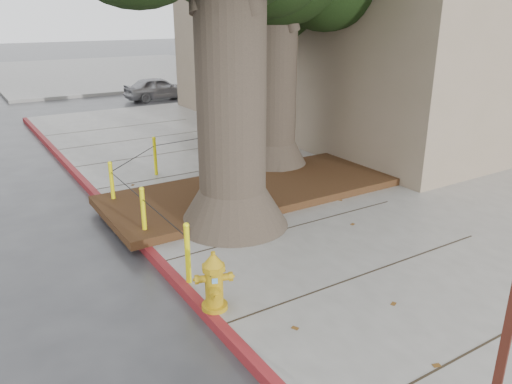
% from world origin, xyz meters
% --- Properties ---
extents(ground, '(140.00, 140.00, 0.00)m').
position_xyz_m(ground, '(0.00, 0.00, 0.00)').
color(ground, '#28282B').
rests_on(ground, ground).
extents(sidewalk_main, '(16.00, 26.00, 0.15)m').
position_xyz_m(sidewalk_main, '(6.00, 2.50, 0.07)').
color(sidewalk_main, slate).
rests_on(sidewalk_main, ground).
extents(sidewalk_far, '(16.00, 20.00, 0.15)m').
position_xyz_m(sidewalk_far, '(6.00, 30.00, 0.07)').
color(sidewalk_far, slate).
rests_on(sidewalk_far, ground).
extents(curb_red, '(0.14, 26.00, 0.16)m').
position_xyz_m(curb_red, '(-2.00, 2.50, 0.07)').
color(curb_red, maroon).
rests_on(curb_red, ground).
extents(planter_bed, '(6.40, 2.60, 0.16)m').
position_xyz_m(planter_bed, '(0.90, 3.90, 0.23)').
color(planter_bed, black).
rests_on(planter_bed, sidewalk_main).
extents(building_side_white, '(10.00, 10.00, 9.00)m').
position_xyz_m(building_side_white, '(16.00, 26.00, 4.50)').
color(building_side_white, silver).
rests_on(building_side_white, ground).
extents(bollard_ring, '(3.79, 5.39, 0.95)m').
position_xyz_m(bollard_ring, '(-0.87, 4.38, 0.66)').
color(bollard_ring, yellow).
rests_on(bollard_ring, sidewalk_main).
extents(fire_hydrant, '(0.45, 0.45, 0.84)m').
position_xyz_m(fire_hydrant, '(-1.90, 0.38, 0.56)').
color(fire_hydrant, '#C29513').
rests_on(fire_hydrant, sidewalk_main).
extents(signpost, '(0.25, 0.10, 2.57)m').
position_xyz_m(signpost, '(-1.52, -3.25, 1.60)').
color(signpost, '#471911').
rests_on(signpost, sidewalk_main).
extents(car_silver, '(3.13, 1.32, 1.06)m').
position_xyz_m(car_silver, '(4.12, 17.51, 0.53)').
color(car_silver, '#96959A').
rests_on(car_silver, ground).
extents(car_red, '(4.15, 1.80, 1.33)m').
position_xyz_m(car_red, '(9.49, 17.73, 0.66)').
color(car_red, maroon).
rests_on(car_red, ground).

